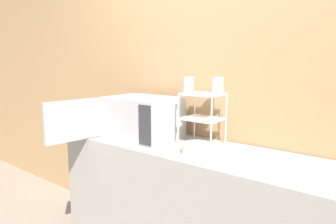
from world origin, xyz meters
TOP-DOWN VIEW (x-y plane):
  - wall_back at (0.00, 0.60)m, footprint 8.00×0.06m
  - counter at (0.00, 0.28)m, footprint 1.94×0.56m
  - microwave at (-0.46, 0.26)m, footprint 0.59×0.78m
  - dish_rack at (-0.01, 0.40)m, footprint 0.26×0.21m
  - glass_front_left at (-0.09, 0.34)m, footprint 0.07×0.07m
  - glass_back_right at (0.08, 0.45)m, footprint 0.07×0.07m
  - bowl at (0.09, 0.18)m, footprint 0.19×0.19m

SIDE VIEW (x-z plane):
  - counter at x=0.00m, z-range 0.00..0.91m
  - bowl at x=0.09m, z-range 0.90..0.97m
  - microwave at x=-0.46m, z-range 0.91..1.20m
  - dish_rack at x=-0.01m, z-range 0.98..1.32m
  - glass_front_left at x=-0.09m, z-range 1.25..1.35m
  - glass_back_right at x=0.08m, z-range 1.25..1.35m
  - wall_back at x=0.00m, z-range 0.00..2.60m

